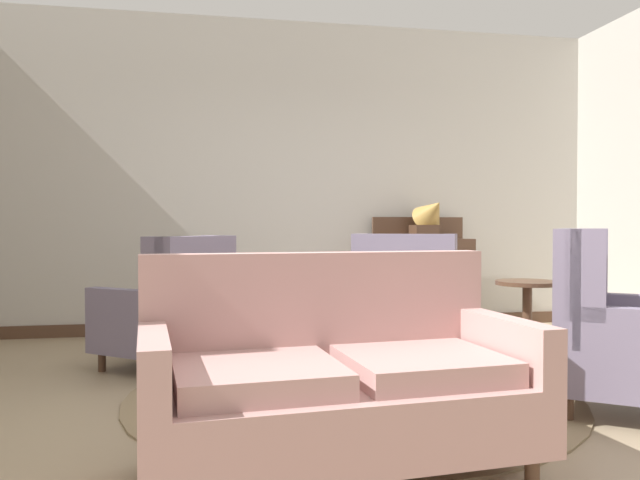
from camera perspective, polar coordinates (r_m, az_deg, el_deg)
The scene contains 13 objects.
ground at distance 3.71m, azimuth 4.08°, elevation -15.22°, with size 8.96×8.96×0.00m, color #9E896B.
wall_back at distance 6.32m, azimuth -2.40°, elevation 5.88°, with size 6.56×0.08×3.13m, color #BCB7AD.
baseboard_back at distance 6.33m, azimuth -2.32°, elevation -7.78°, with size 6.40×0.03×0.12m, color #4C3323.
area_rug at distance 3.99m, azimuth 2.95°, elevation -13.95°, with size 2.78×2.78×0.01m, color #847051.
coffee_table at distance 3.96m, azimuth 5.80°, elevation -8.42°, with size 0.84×0.84×0.48m.
porcelain_vase at distance 3.96m, azimuth 6.56°, elevation -4.83°, with size 0.15×0.15×0.37m.
settee at distance 2.68m, azimuth 1.48°, elevation -12.87°, with size 1.67×0.93×0.93m.
armchair_far_left at distance 4.70m, azimuth -13.55°, elevation -6.45°, with size 1.09×1.08×0.98m.
armchair_back_corner at distance 3.94m, azimuth 25.74°, elevation -7.81°, with size 1.14×1.14×1.04m.
armchair_near_sideboard at distance 5.42m, azimuth 8.10°, elevation -5.44°, with size 1.14×1.13×0.99m.
side_table at distance 4.85m, azimuth 18.57°, elevation -6.67°, with size 0.46×0.46×0.65m.
sideboard at distance 6.35m, azimuth 9.48°, elevation -3.51°, with size 0.97×0.36×1.15m.
gramophone at distance 6.27m, azimuth 10.17°, elevation 2.22°, with size 0.40×0.47×0.49m.
Camera 1 is at (-0.91, -3.44, 1.05)m, focal length 34.68 mm.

